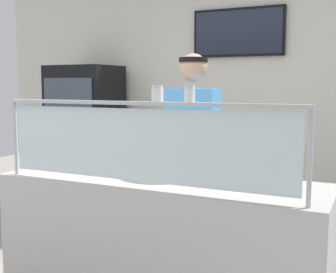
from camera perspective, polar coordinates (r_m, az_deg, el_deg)
The scene contains 9 objects.
shop_rear_unit at distance 4.71m, azimuth 10.95°, elevation 4.56°, with size 6.43×0.13×2.70m.
serving_counter at distance 2.88m, azimuth -0.88°, elevation -14.80°, with size 2.03×0.66×0.95m, color #BCB7B2.
sneeze_guard at distance 2.45m, azimuth -3.74°, elevation 0.25°, with size 1.85×0.06×0.49m.
pizza_tray at distance 2.82m, azimuth -1.18°, elevation -4.77°, with size 0.51×0.51×0.04m.
pizza_server at distance 2.80m, azimuth -1.06°, elevation -4.43°, with size 0.07×0.28×0.01m, color #ADAFB7.
parmesan_shaker at distance 2.38m, azimuth -1.38°, elevation 5.45°, with size 0.06×0.06×0.09m.
pepper_flake_shaker at distance 2.30m, azimuth 2.80°, elevation 5.39°, with size 0.06×0.06×0.09m.
worker_figure at distance 3.36m, azimuth 3.24°, elevation -2.25°, with size 0.41×0.50×1.76m.
drink_fridge at distance 5.15m, azimuth -10.59°, elevation -0.74°, with size 0.73×0.61×1.74m.
Camera 1 is at (2.21, -2.06, 1.53)m, focal length 47.18 mm.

